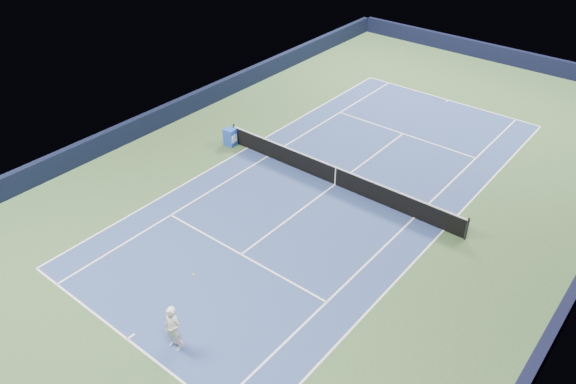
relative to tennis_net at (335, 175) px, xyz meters
The scene contains 18 objects.
ground 0.50m from the tennis_net, ahead, with size 40.00×40.00×0.00m, color #33502B.
wall_far 19.83m from the tennis_net, 90.00° to the left, with size 22.00×0.35×1.10m, color black.
wall_left 10.83m from the tennis_net, behind, with size 0.35×40.00×1.10m, color black.
court_surface 0.50m from the tennis_net, ahead, with size 10.97×23.77×0.01m, color navy.
baseline_far 11.90m from the tennis_net, 90.00° to the left, with size 10.97×0.08×0.00m, color white.
baseline_near 11.90m from the tennis_net, 90.00° to the right, with size 10.97×0.08×0.00m, color white.
sideline_doubles_right 5.51m from the tennis_net, ahead, with size 0.08×23.77×0.00m, color white.
sideline_doubles_left 5.51m from the tennis_net, behind, with size 0.08×23.77×0.00m, color white.
sideline_singles_right 4.14m from the tennis_net, ahead, with size 0.08×23.77×0.00m, color white.
sideline_singles_left 4.14m from the tennis_net, behind, with size 0.08×23.77×0.00m, color white.
service_line_far 6.42m from the tennis_net, 90.00° to the left, with size 8.23×0.08×0.00m, color white.
service_line_near 6.42m from the tennis_net, 90.00° to the right, with size 8.23×0.08×0.00m, color white.
center_service_line 0.50m from the tennis_net, ahead, with size 0.08×12.80×0.00m, color white.
center_mark_far 11.75m from the tennis_net, 90.00° to the left, with size 0.08×0.30×0.00m, color white.
center_mark_near 11.75m from the tennis_net, 90.00° to the right, with size 0.08×0.30×0.00m, color white.
tennis_net is the anchor object (origin of this frame).
sponsor_cube 6.40m from the tennis_net, behind, with size 0.63×0.57×0.91m.
tennis_player 11.20m from the tennis_net, 82.36° to the right, with size 0.81×1.28×2.53m.
Camera 1 is at (11.97, -18.31, 14.33)m, focal length 35.00 mm.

